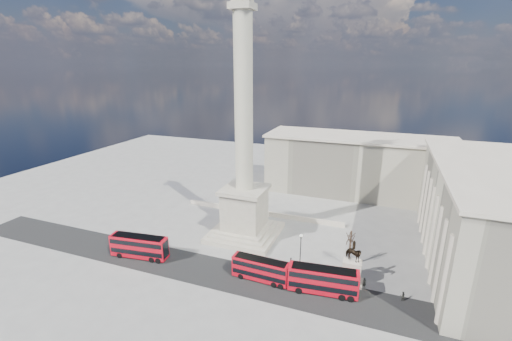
{
  "coord_description": "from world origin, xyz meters",
  "views": [
    {
      "loc": [
        25.86,
        -56.94,
        35.38
      ],
      "look_at": [
        4.02,
        1.14,
        16.17
      ],
      "focal_mm": 24.0,
      "sensor_mm": 36.0,
      "label": 1
    }
  ],
  "objects_px": {
    "nelsons_column": "(244,178)",
    "pedestrian_crossing": "(291,261)",
    "red_bus_a": "(140,246)",
    "red_bus_b": "(261,269)",
    "equestrian_statue": "(352,269)",
    "pedestrian_walking": "(364,283)",
    "victorian_lamp": "(301,247)",
    "pedestrian_standing": "(403,296)",
    "red_bus_c": "(323,280)"
  },
  "relations": [
    {
      "from": "victorian_lamp",
      "to": "pedestrian_walking",
      "type": "relative_size",
      "value": 3.42
    },
    {
      "from": "pedestrian_walking",
      "to": "red_bus_c",
      "type": "bearing_deg",
      "value": 177.07
    },
    {
      "from": "nelsons_column",
      "to": "red_bus_b",
      "type": "relative_size",
      "value": 4.97
    },
    {
      "from": "pedestrian_walking",
      "to": "pedestrian_crossing",
      "type": "bearing_deg",
      "value": 136.0
    },
    {
      "from": "pedestrian_walking",
      "to": "pedestrian_crossing",
      "type": "height_order",
      "value": "pedestrian_walking"
    },
    {
      "from": "pedestrian_crossing",
      "to": "victorian_lamp",
      "type": "bearing_deg",
      "value": -91.01
    },
    {
      "from": "equestrian_statue",
      "to": "nelsons_column",
      "type": "bearing_deg",
      "value": 157.54
    },
    {
      "from": "red_bus_c",
      "to": "victorian_lamp",
      "type": "distance_m",
      "value": 8.8
    },
    {
      "from": "red_bus_a",
      "to": "equestrian_statue",
      "type": "bearing_deg",
      "value": 1.44
    },
    {
      "from": "nelsons_column",
      "to": "pedestrian_walking",
      "type": "relative_size",
      "value": 27.55
    },
    {
      "from": "nelsons_column",
      "to": "red_bus_a",
      "type": "distance_m",
      "value": 24.24
    },
    {
      "from": "pedestrian_walking",
      "to": "red_bus_b",
      "type": "bearing_deg",
      "value": 159.36
    },
    {
      "from": "red_bus_b",
      "to": "red_bus_a",
      "type": "bearing_deg",
      "value": -174.7
    },
    {
      "from": "red_bus_b",
      "to": "equestrian_statue",
      "type": "bearing_deg",
      "value": 20.03
    },
    {
      "from": "red_bus_a",
      "to": "pedestrian_crossing",
      "type": "relative_size",
      "value": 7.42
    },
    {
      "from": "red_bus_a",
      "to": "pedestrian_standing",
      "type": "xyz_separation_m",
      "value": [
        46.67,
        4.1,
        -1.56
      ]
    },
    {
      "from": "red_bus_b",
      "to": "pedestrian_standing",
      "type": "bearing_deg",
      "value": 9.35
    },
    {
      "from": "nelsons_column",
      "to": "pedestrian_crossing",
      "type": "bearing_deg",
      "value": -32.71
    },
    {
      "from": "victorian_lamp",
      "to": "pedestrian_crossing",
      "type": "relative_size",
      "value": 4.06
    },
    {
      "from": "equestrian_statue",
      "to": "pedestrian_standing",
      "type": "distance_m",
      "value": 8.48
    },
    {
      "from": "red_bus_a",
      "to": "victorian_lamp",
      "type": "distance_m",
      "value": 30.44
    },
    {
      "from": "pedestrian_walking",
      "to": "pedestrian_standing",
      "type": "distance_m",
      "value": 5.96
    },
    {
      "from": "pedestrian_walking",
      "to": "pedestrian_standing",
      "type": "xyz_separation_m",
      "value": [
        5.83,
        -1.23,
        -0.11
      ]
    },
    {
      "from": "red_bus_c",
      "to": "pedestrian_crossing",
      "type": "xyz_separation_m",
      "value": [
        -6.94,
        6.02,
        -1.6
      ]
    },
    {
      "from": "nelsons_column",
      "to": "pedestrian_walking",
      "type": "bearing_deg",
      "value": -21.86
    },
    {
      "from": "equestrian_statue",
      "to": "pedestrian_crossing",
      "type": "height_order",
      "value": "equestrian_statue"
    },
    {
      "from": "nelsons_column",
      "to": "red_bus_a",
      "type": "height_order",
      "value": "nelsons_column"
    },
    {
      "from": "red_bus_a",
      "to": "equestrian_statue",
      "type": "distance_m",
      "value": 39.08
    },
    {
      "from": "nelsons_column",
      "to": "pedestrian_crossing",
      "type": "xyz_separation_m",
      "value": [
        12.47,
        -8.01,
        -12.16
      ]
    },
    {
      "from": "red_bus_b",
      "to": "pedestrian_crossing",
      "type": "bearing_deg",
      "value": 62.59
    },
    {
      "from": "equestrian_statue",
      "to": "pedestrian_crossing",
      "type": "bearing_deg",
      "value": 171.38
    },
    {
      "from": "red_bus_c",
      "to": "pedestrian_standing",
      "type": "bearing_deg",
      "value": 5.89
    },
    {
      "from": "nelsons_column",
      "to": "red_bus_b",
      "type": "bearing_deg",
      "value": -58.17
    },
    {
      "from": "red_bus_a",
      "to": "red_bus_b",
      "type": "height_order",
      "value": "red_bus_a"
    },
    {
      "from": "red_bus_b",
      "to": "pedestrian_standing",
      "type": "xyz_separation_m",
      "value": [
        22.54,
        2.81,
        -1.32
      ]
    },
    {
      "from": "pedestrian_walking",
      "to": "pedestrian_crossing",
      "type": "distance_m",
      "value": 13.32
    },
    {
      "from": "red_bus_b",
      "to": "red_bus_c",
      "type": "bearing_deg",
      "value": 3.76
    },
    {
      "from": "red_bus_c",
      "to": "pedestrian_crossing",
      "type": "height_order",
      "value": "red_bus_c"
    },
    {
      "from": "victorian_lamp",
      "to": "red_bus_b",
      "type": "bearing_deg",
      "value": -125.73
    },
    {
      "from": "nelsons_column",
      "to": "red_bus_a",
      "type": "xyz_separation_m",
      "value": [
        -15.25,
        -15.6,
        -10.56
      ]
    },
    {
      "from": "pedestrian_walking",
      "to": "nelsons_column",
      "type": "bearing_deg",
      "value": 123.9
    },
    {
      "from": "pedestrian_crossing",
      "to": "equestrian_statue",
      "type": "bearing_deg",
      "value": -127.21
    },
    {
      "from": "red_bus_a",
      "to": "victorian_lamp",
      "type": "height_order",
      "value": "victorian_lamp"
    },
    {
      "from": "red_bus_c",
      "to": "red_bus_b",
      "type": "bearing_deg",
      "value": 175.51
    },
    {
      "from": "red_bus_b",
      "to": "pedestrian_walking",
      "type": "bearing_deg",
      "value": 15.84
    },
    {
      "from": "victorian_lamp",
      "to": "pedestrian_crossing",
      "type": "bearing_deg",
      "value": -152.42
    },
    {
      "from": "victorian_lamp",
      "to": "equestrian_statue",
      "type": "xyz_separation_m",
      "value": [
        9.39,
        -2.44,
        -0.89
      ]
    },
    {
      "from": "victorian_lamp",
      "to": "equestrian_statue",
      "type": "height_order",
      "value": "equestrian_statue"
    },
    {
      "from": "red_bus_a",
      "to": "pedestrian_walking",
      "type": "height_order",
      "value": "red_bus_a"
    },
    {
      "from": "nelsons_column",
      "to": "pedestrian_standing",
      "type": "relative_size",
      "value": 31.33
    }
  ]
}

